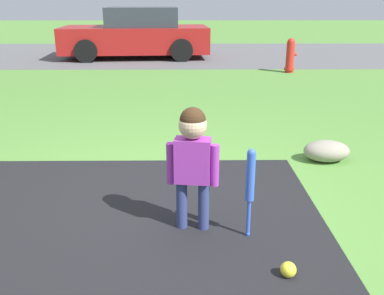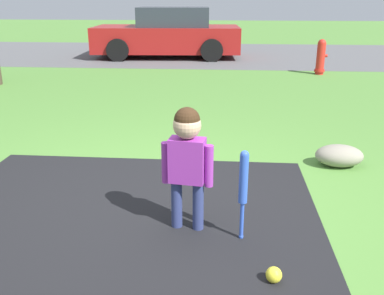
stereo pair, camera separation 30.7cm
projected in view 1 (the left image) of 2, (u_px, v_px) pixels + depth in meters
name	position (u px, v px, depth m)	size (l,w,h in m)	color
ground_plane	(154.00, 204.00, 3.53)	(60.00, 60.00, 0.00)	#518438
street_strip	(178.00, 54.00, 12.95)	(40.00, 6.00, 0.01)	#59595B
child	(193.00, 152.00, 2.98)	(0.37, 0.20, 0.92)	navy
baseball_bat	(250.00, 181.00, 2.92)	(0.06, 0.06, 0.66)	blue
sports_ball	(288.00, 270.00, 2.60)	(0.10, 0.10, 0.10)	yellow
fire_hydrant	(290.00, 56.00, 9.61)	(0.25, 0.23, 0.76)	red
parked_car	(137.00, 34.00, 11.96)	(4.13, 2.23, 1.37)	maroon
edging_rock	(326.00, 151.00, 4.43)	(0.47, 0.33, 0.22)	gray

